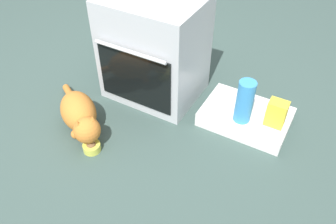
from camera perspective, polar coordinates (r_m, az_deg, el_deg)
ground at (r=2.43m, az=-5.96°, el=-1.14°), size 8.00×8.00×0.00m
oven at (r=2.44m, az=-2.29°, el=10.45°), size 0.65×0.56×0.75m
pantry_cabinet at (r=2.41m, az=12.76°, el=-0.77°), size 0.58×0.40×0.10m
food_bowl at (r=2.24m, az=-12.56°, el=-5.65°), size 0.11×0.11×0.08m
cat at (r=2.33m, az=-14.41°, el=-0.43°), size 0.64×0.48×0.25m
water_bottle at (r=2.21m, az=12.59°, el=1.69°), size 0.11×0.11×0.30m
snack_bag at (r=2.27m, az=17.56°, el=-0.22°), size 0.12×0.09×0.18m
soda_can at (r=2.39m, az=13.11°, el=2.16°), size 0.07×0.07×0.12m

